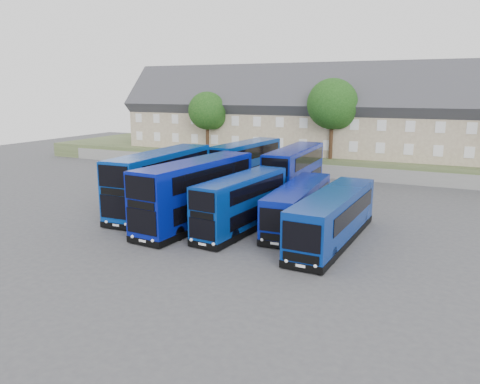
# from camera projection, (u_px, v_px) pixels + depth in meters

# --- Properties ---
(ground) EXTENTS (120.00, 120.00, 0.00)m
(ground) POSITION_uv_depth(u_px,v_px,m) (210.00, 232.00, 33.12)
(ground) COLOR #414146
(ground) RESTS_ON ground
(retaining_wall) EXTENTS (70.00, 0.40, 1.50)m
(retaining_wall) POSITION_uv_depth(u_px,v_px,m) (309.00, 170.00, 54.18)
(retaining_wall) COLOR slate
(retaining_wall) RESTS_ON ground
(earth_bank) EXTENTS (80.00, 20.00, 2.00)m
(earth_bank) POSITION_uv_depth(u_px,v_px,m) (331.00, 157.00, 62.98)
(earth_bank) COLOR #44552F
(earth_bank) RESTS_ON ground
(terrace_row) EXTENTS (66.00, 10.40, 11.20)m
(terrace_row) POSITION_uv_depth(u_px,v_px,m) (374.00, 118.00, 55.75)
(terrace_row) COLOR gray
(terrace_row) RESTS_ON earth_bank
(dd_front_left) EXTENTS (3.28, 12.40, 4.89)m
(dd_front_left) POSITION_uv_depth(u_px,v_px,m) (161.00, 182.00, 38.52)
(dd_front_left) COLOR navy
(dd_front_left) RESTS_ON ground
(dd_front_mid) EXTENTS (3.84, 12.20, 4.77)m
(dd_front_mid) POSITION_uv_depth(u_px,v_px,m) (196.00, 194.00, 34.59)
(dd_front_mid) COLOR #071489
(dd_front_mid) RESTS_ON ground
(dd_front_right) EXTENTS (3.17, 10.04, 3.92)m
(dd_front_right) POSITION_uv_depth(u_px,v_px,m) (241.00, 204.00, 33.14)
(dd_front_right) COLOR navy
(dd_front_right) RESTS_ON ground
(dd_rear_left) EXTENTS (3.48, 11.52, 4.51)m
(dd_rear_left) POSITION_uv_depth(u_px,v_px,m) (246.00, 165.00, 48.83)
(dd_rear_left) COLOR navy
(dd_rear_left) RESTS_ON ground
(dd_rear_right) EXTENTS (2.99, 11.54, 4.56)m
(dd_rear_right) POSITION_uv_depth(u_px,v_px,m) (294.00, 173.00, 43.82)
(dd_rear_right) COLOR navy
(dd_rear_right) RESTS_ON ground
(coach_east_a) EXTENTS (2.98, 11.39, 3.08)m
(coach_east_a) POSITION_uv_depth(u_px,v_px,m) (298.00, 206.00, 34.30)
(coach_east_a) COLOR #07178A
(coach_east_a) RESTS_ON ground
(coach_east_b) EXTENTS (3.08, 12.22, 3.31)m
(coach_east_b) POSITION_uv_depth(u_px,v_px,m) (333.00, 218.00, 30.67)
(coach_east_b) COLOR navy
(coach_east_b) RESTS_ON ground
(tree_west) EXTENTS (4.80, 4.80, 7.65)m
(tree_west) POSITION_uv_depth(u_px,v_px,m) (208.00, 112.00, 59.54)
(tree_west) COLOR #382314
(tree_west) RESTS_ON earth_bank
(tree_mid) EXTENTS (5.76, 5.76, 9.18)m
(tree_mid) POSITION_uv_depth(u_px,v_px,m) (334.00, 106.00, 53.14)
(tree_mid) COLOR #382314
(tree_mid) RESTS_ON earth_bank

